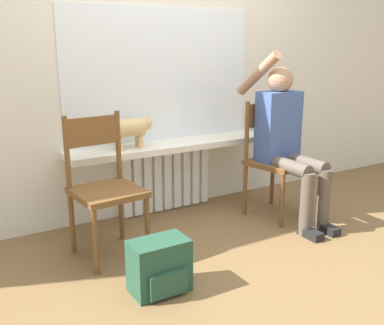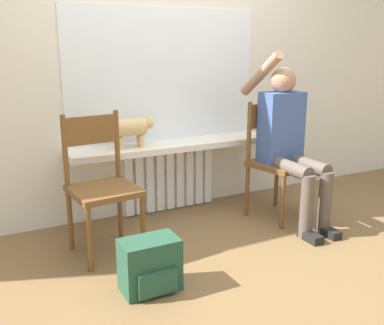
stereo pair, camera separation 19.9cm
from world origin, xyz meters
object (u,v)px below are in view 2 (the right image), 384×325
(chair_left, at_px, (101,183))
(chair_right, at_px, (277,159))
(person, at_px, (289,137))
(cat, at_px, (132,128))
(backpack, at_px, (150,265))

(chair_left, relative_size, chair_right, 1.00)
(person, height_order, cat, person)
(chair_right, bearing_deg, cat, 146.43)
(chair_right, xyz_separation_m, backpack, (-1.40, -0.64, -0.34))
(chair_left, relative_size, cat, 2.08)
(chair_right, distance_m, backpack, 1.58)
(chair_right, bearing_deg, chair_left, 167.62)
(chair_right, bearing_deg, person, -97.67)
(chair_left, distance_m, backpack, 0.73)
(person, bearing_deg, chair_left, 175.23)
(chair_right, height_order, person, person)
(chair_left, bearing_deg, cat, 42.21)
(backpack, bearing_deg, cat, 74.32)
(chair_right, bearing_deg, backpack, -167.94)
(chair_left, relative_size, backpack, 2.84)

